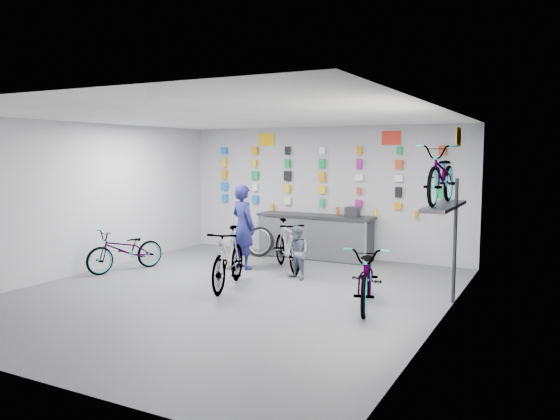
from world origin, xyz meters
The scene contains 21 objects.
floor centered at (0.00, 0.00, 0.00)m, with size 8.00×8.00×0.00m, color #4D4D52.
ceiling centered at (0.00, 0.00, 3.00)m, with size 8.00×8.00×0.00m, color white.
wall_back centered at (0.00, 4.00, 1.50)m, with size 7.00×7.00×0.00m, color #ACACAE.
wall_front centered at (0.00, -4.00, 1.50)m, with size 7.00×7.00×0.00m, color #ACACAE.
wall_left centered at (-3.50, 0.00, 1.50)m, with size 8.00×8.00×0.00m, color #ACACAE.
wall_right centered at (3.50, 0.00, 1.50)m, with size 8.00×8.00×0.00m, color #ACACAE.
counter centered at (0.00, 3.54, 0.49)m, with size 2.70×0.66×1.00m.
merch_wall centered at (-0.08, 3.93, 1.78)m, with size 5.56×0.08×1.55m.
wall_bracket centered at (3.33, 1.20, 1.46)m, with size 0.39×1.90×2.00m.
sign_left centered at (-1.50, 3.98, 2.72)m, with size 0.42×0.02×0.30m, color yellow.
sign_right centered at (1.60, 3.98, 2.72)m, with size 0.42×0.02×0.30m, color red.
sign_side centered at (3.48, 1.20, 2.65)m, with size 0.02×0.40×0.30m, color yellow.
bike_left centered at (-2.85, 0.51, 0.44)m, with size 0.58×1.67×0.88m, color gray.
bike_center centered at (-0.23, 0.28, 0.55)m, with size 0.51×1.82×1.09m, color gray.
bike_right centered at (2.34, 0.31, 0.51)m, with size 0.67×1.93×1.01m, color gray.
bike_service centered at (0.02, 2.10, 0.52)m, with size 0.49×1.73×1.04m, color gray.
bike_wall centered at (3.25, 1.20, 2.05)m, with size 0.63×1.80×0.95m, color gray.
clerk centered at (-0.87, 1.84, 0.88)m, with size 0.64×0.42×1.76m, color #181B52.
customer centered at (0.56, 1.46, 0.51)m, with size 0.50×0.39×1.02m, color slate.
spare_wheel centered at (-1.25, 3.17, 0.34)m, with size 0.73×0.30×0.70m.
register centered at (0.89, 3.55, 1.11)m, with size 0.28×0.30×0.22m, color black.
Camera 1 is at (4.99, -7.71, 2.40)m, focal length 35.00 mm.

